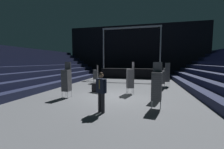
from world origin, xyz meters
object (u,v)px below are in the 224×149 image
stage_riser (131,72)px  man_with_tie (101,90)px  equipment_road_case (99,87)px  chair_stack_front_left (66,80)px  chair_stack_rear_right (96,74)px  chair_stack_front_right (156,83)px  chair_stack_mid_centre (161,77)px  chair_stack_mid_right (130,78)px  chair_stack_rear_left (166,75)px  chair_stack_mid_left (157,86)px

stage_riser → man_with_tie: (0.26, -13.92, 0.24)m
equipment_road_case → chair_stack_front_left: bearing=-123.0°
chair_stack_rear_right → chair_stack_front_right: bearing=-141.0°
man_with_tie → chair_stack_mid_centre: (2.95, 6.31, -0.03)m
chair_stack_mid_right → chair_stack_rear_left: size_ratio=1.04×
stage_riser → chair_stack_front_right: (2.61, -11.41, 0.26)m
chair_stack_front_left → equipment_road_case: (1.34, 2.05, -0.76)m
chair_stack_front_left → equipment_road_case: bearing=-120.1°
stage_riser → chair_stack_rear_left: (3.74, -6.32, 0.30)m
equipment_road_case → chair_stack_mid_left: bearing=-37.8°
stage_riser → chair_stack_front_right: bearing=-77.1°
chair_stack_front_right → chair_stack_mid_right: size_ratio=0.92×
chair_stack_mid_centre → chair_stack_rear_right: bearing=-114.8°
chair_stack_mid_left → chair_stack_rear_right: 8.80m
chair_stack_rear_left → chair_stack_mid_right: bearing=-143.9°
chair_stack_front_left → chair_stack_rear_left: (6.29, 5.67, -0.04)m
chair_stack_mid_centre → chair_stack_front_right: bearing=-18.7°
chair_stack_front_right → chair_stack_rear_left: chair_stack_rear_left is taller
man_with_tie → equipment_road_case: 4.30m
chair_stack_front_left → chair_stack_mid_right: 4.07m
chair_stack_front_left → equipment_road_case: size_ratio=2.37×
man_with_tie → chair_stack_mid_right: (0.77, 3.88, 0.10)m
stage_riser → chair_stack_front_left: 12.27m
chair_stack_front_left → chair_stack_front_right: size_ratio=1.09×
chair_stack_mid_centre → equipment_road_case: bearing=-72.1°
man_with_tie → chair_stack_front_left: 3.40m
chair_stack_mid_right → chair_stack_front_left: bearing=98.4°
equipment_road_case → chair_stack_rear_left: bearing=36.1°
chair_stack_front_right → chair_stack_front_left: bearing=23.6°
stage_riser → chair_stack_mid_centre: bearing=-67.2°
man_with_tie → chair_stack_rear_right: chair_stack_rear_right is taller
man_with_tie → equipment_road_case: (-1.47, 3.98, -0.66)m
man_with_tie → chair_stack_mid_right: bearing=-76.8°
man_with_tie → chair_stack_front_right: size_ratio=0.87×
chair_stack_rear_left → chair_stack_rear_right: bearing=159.3°
chair_stack_mid_right → chair_stack_rear_right: size_ratio=1.19×
chair_stack_mid_right → equipment_road_case: 2.36m
chair_stack_front_left → stage_riser: bearing=-99.1°
chair_stack_mid_centre → chair_stack_rear_right: 6.35m
chair_stack_front_right → chair_stack_rear_left: bearing=-85.4°
chair_stack_front_left → chair_stack_mid_centre: chair_stack_front_left is taller
chair_stack_mid_centre → chair_stack_mid_left: bearing=-17.0°
chair_stack_mid_centre → equipment_road_case: (-4.42, -2.33, -0.63)m
chair_stack_front_left → equipment_road_case: chair_stack_front_left is taller
chair_stack_rear_left → equipment_road_case: bearing=-161.6°
stage_riser → chair_stack_mid_left: 13.11m
chair_stack_mid_centre → chair_stack_rear_right: chair_stack_mid_centre is taller
chair_stack_mid_left → equipment_road_case: chair_stack_mid_left is taller
man_with_tie → chair_stack_mid_centre: 6.96m
chair_stack_rear_right → man_with_tie: bearing=-164.7°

